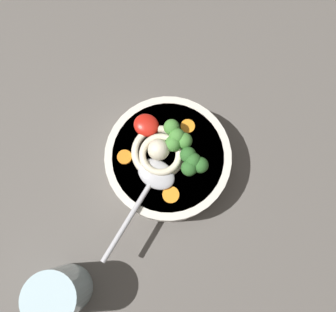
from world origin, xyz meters
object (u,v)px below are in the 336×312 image
(soup_bowl, at_px, (168,160))
(drinking_glass, at_px, (60,293))
(noodle_pile, at_px, (159,152))
(soup_spoon, at_px, (152,182))

(soup_bowl, relative_size, drinking_glass, 1.90)
(noodle_pile, xyz_separation_m, drinking_glass, (-0.02, -0.25, -0.02))
(soup_bowl, height_order, soup_spoon, soup_spoon)
(noodle_pile, bearing_deg, soup_spoon, -74.81)
(noodle_pile, relative_size, soup_spoon, 0.55)
(noodle_pile, distance_m, drinking_glass, 0.26)
(soup_bowl, distance_m, soup_spoon, 0.06)
(soup_spoon, bearing_deg, drinking_glass, -8.82)
(soup_bowl, height_order, drinking_glass, drinking_glass)
(soup_bowl, bearing_deg, noodle_pile, -164.68)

